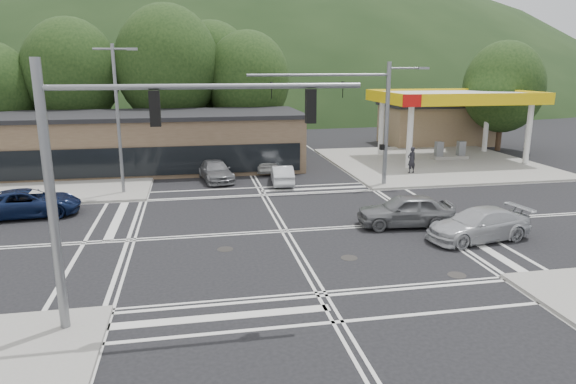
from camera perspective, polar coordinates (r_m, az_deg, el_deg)
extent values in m
plane|color=black|center=(24.83, -0.38, -4.36)|extent=(120.00, 120.00, 0.00)
cube|color=gray|center=(43.45, 15.76, 3.17)|extent=(16.00, 16.00, 0.15)
cube|color=gray|center=(40.43, -25.96, 1.50)|extent=(16.00, 16.00, 0.15)
cylinder|color=silver|center=(40.02, 13.38, 5.95)|extent=(0.44, 0.44, 5.00)
cylinder|color=silver|center=(45.52, 10.32, 7.03)|extent=(0.44, 0.44, 5.00)
cylinder|color=silver|center=(45.01, 25.15, 5.86)|extent=(0.44, 0.44, 5.00)
cylinder|color=silver|center=(49.96, 21.17, 6.92)|extent=(0.44, 0.44, 5.00)
cube|color=silver|center=(44.64, 17.97, 10.07)|extent=(12.00, 8.00, 0.60)
cube|color=yellow|center=(41.18, 20.63, 9.59)|extent=(12.20, 0.25, 0.90)
cube|color=yellow|center=(48.19, 15.69, 10.46)|extent=(12.20, 0.25, 0.90)
cube|color=yellow|center=(42.12, 10.66, 10.30)|extent=(0.25, 8.20, 0.90)
cube|color=yellow|center=(47.79, 24.40, 9.72)|extent=(0.25, 8.20, 0.90)
cube|color=red|center=(38.49, 13.62, 9.83)|extent=(1.40, 0.12, 0.90)
cube|color=gray|center=(45.21, 17.49, 3.68)|extent=(3.00, 1.00, 0.30)
cube|color=slate|center=(44.63, 16.42, 4.54)|extent=(0.60, 0.50, 1.30)
cube|color=slate|center=(45.58, 18.67, 4.56)|extent=(0.60, 0.50, 1.30)
cube|color=#846B4F|center=(54.26, 15.99, 7.16)|extent=(10.00, 6.00, 3.80)
cube|color=brown|center=(40.79, -15.99, 5.23)|extent=(24.00, 8.00, 4.00)
ellipsoid|color=black|center=(113.54, -8.70, 9.84)|extent=(252.00, 126.00, 140.00)
cylinder|color=#382619|center=(48.50, -22.43, 6.52)|extent=(0.50, 0.50, 4.84)
ellipsoid|color=black|center=(48.20, -22.96, 12.10)|extent=(8.00, 8.00, 9.20)
cylinder|color=#382619|center=(47.51, -12.91, 7.36)|extent=(0.50, 0.50, 5.28)
ellipsoid|color=black|center=(47.23, -13.25, 13.58)|extent=(9.00, 9.00, 10.35)
cylinder|color=#382619|center=(47.81, -4.41, 7.17)|extent=(0.50, 0.50, 4.40)
ellipsoid|color=black|center=(47.50, -4.51, 12.33)|extent=(7.60, 7.60, 8.74)
cylinder|color=#382619|center=(51.53, -8.27, 7.80)|extent=(0.50, 0.50, 4.84)
ellipsoid|color=black|center=(51.25, -8.45, 13.06)|extent=(8.40, 8.40, 9.66)
cylinder|color=#382619|center=(51.93, 22.44, 6.46)|extent=(0.50, 0.50, 3.96)
ellipsoid|color=black|center=(51.64, 22.84, 10.71)|extent=(7.20, 7.20, 8.28)
cylinder|color=slate|center=(32.64, -18.35, 7.44)|extent=(0.20, 0.20, 9.00)
cylinder|color=slate|center=(32.49, -18.93, 14.81)|extent=(2.20, 0.12, 0.12)
cube|color=slate|center=(32.36, -16.94, 14.96)|extent=(0.60, 0.25, 0.15)
cylinder|color=slate|center=(33.98, 10.89, 7.27)|extent=(0.28, 0.28, 8.00)
cylinder|color=slate|center=(32.39, 3.53, 12.86)|extent=(9.00, 0.16, 0.16)
imported|color=black|center=(32.81, 6.10, 11.25)|extent=(0.16, 0.20, 1.00)
imported|color=black|center=(31.82, -1.84, 11.23)|extent=(0.16, 0.20, 1.00)
cylinder|color=slate|center=(34.23, 13.09, 13.26)|extent=(2.40, 0.12, 0.12)
cube|color=slate|center=(34.68, 14.80, 13.17)|extent=(0.70, 0.30, 0.15)
cube|color=black|center=(34.07, 10.39, 4.94)|extent=(0.25, 0.30, 0.35)
cylinder|color=slate|center=(15.97, -24.79, -1.11)|extent=(0.28, 0.28, 8.00)
cylinder|color=slate|center=(15.02, -8.89, 11.51)|extent=(9.00, 0.16, 0.16)
cube|color=black|center=(15.07, -14.57, 8.96)|extent=(0.30, 0.25, 1.00)
cube|color=black|center=(15.45, 2.54, 9.50)|extent=(0.30, 0.25, 1.00)
imported|color=#0D183A|center=(30.32, -26.91, -1.09)|extent=(5.42, 2.92, 1.45)
imported|color=slate|center=(26.04, 12.92, -1.99)|extent=(4.90, 2.36, 1.61)
imported|color=#B2B4B9|center=(25.00, 20.40, -3.41)|extent=(5.21, 2.77, 1.44)
imported|color=silver|center=(34.40, -0.65, 1.94)|extent=(1.73, 4.02, 1.29)
imported|color=silver|center=(38.53, -2.65, 3.26)|extent=(1.73, 3.98, 1.34)
imported|color=slate|center=(35.86, -8.08, 2.35)|extent=(2.66, 4.92, 1.36)
imported|color=black|center=(38.27, 13.58, 3.48)|extent=(0.81, 0.65, 1.91)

